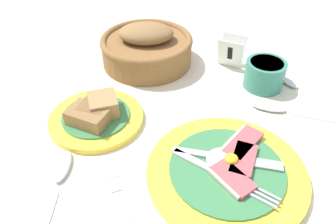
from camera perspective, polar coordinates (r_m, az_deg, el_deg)
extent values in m
plane|color=beige|center=(0.56, 1.90, -9.94)|extent=(3.00, 3.00, 0.00)
cylinder|color=yellow|center=(0.56, 10.13, -10.31)|extent=(0.26, 0.26, 0.01)
cylinder|color=#3D7F4C|center=(0.55, 10.23, -9.77)|extent=(0.19, 0.19, 0.00)
cube|color=#BC5156|center=(0.59, 12.99, -5.28)|extent=(0.07, 0.09, 0.01)
cube|color=beige|center=(0.59, 11.64, -4.57)|extent=(0.04, 0.08, 0.01)
cube|color=#BC5156|center=(0.53, 11.20, -11.20)|extent=(0.08, 0.07, 0.01)
cube|color=beige|center=(0.52, 9.93, -12.02)|extent=(0.06, 0.05, 0.01)
cube|color=#BC5156|center=(0.56, 13.02, -8.02)|extent=(0.04, 0.08, 0.01)
cube|color=beige|center=(0.56, 11.41, -7.60)|extent=(0.02, 0.07, 0.01)
ellipsoid|color=white|center=(0.56, 10.35, -8.32)|extent=(0.07, 0.06, 0.01)
ellipsoid|color=yellow|center=(0.55, 10.97, -8.01)|extent=(0.02, 0.02, 0.01)
cube|color=silver|center=(0.55, 5.84, -9.12)|extent=(0.11, 0.04, 0.00)
cube|color=silver|center=(0.53, 12.82, -12.40)|extent=(0.03, 0.02, 0.00)
cube|color=silver|center=(0.52, 16.20, -14.66)|extent=(0.04, 0.02, 0.00)
cube|color=silver|center=(0.52, 16.55, -14.05)|extent=(0.04, 0.02, 0.00)
cube|color=silver|center=(0.53, 16.88, -13.45)|extent=(0.04, 0.02, 0.00)
cube|color=silver|center=(0.56, 6.15, -7.33)|extent=(0.11, 0.02, 0.00)
cube|color=#9EA0A5|center=(0.56, 15.58, -8.57)|extent=(0.08, 0.03, 0.00)
cylinder|color=yellow|center=(0.66, -12.34, -1.14)|extent=(0.18, 0.18, 0.01)
cylinder|color=#3D7F4C|center=(0.65, -12.43, -0.61)|extent=(0.13, 0.13, 0.00)
cube|color=olive|center=(0.63, -13.65, -0.68)|extent=(0.08, 0.06, 0.03)
cube|color=brown|center=(0.64, -12.64, 0.47)|extent=(0.05, 0.05, 0.03)
cube|color=#9E7A4C|center=(0.65, -11.21, 1.24)|extent=(0.08, 0.08, 0.04)
cylinder|color=#337F6B|center=(0.76, 16.46, 6.31)|extent=(0.09, 0.09, 0.06)
cylinder|color=white|center=(0.74, 16.83, 8.01)|extent=(0.07, 0.07, 0.01)
cylinder|color=brown|center=(0.81, -3.69, 10.48)|extent=(0.22, 0.22, 0.06)
torus|color=brown|center=(0.80, -3.78, 12.38)|extent=(0.22, 0.22, 0.02)
ellipsoid|color=olive|center=(0.79, -3.84, 13.54)|extent=(0.15, 0.13, 0.04)
cube|color=white|center=(0.80, 10.76, 9.87)|extent=(0.06, 0.03, 0.07)
cube|color=white|center=(0.82, 11.24, 10.60)|extent=(0.06, 0.03, 0.07)
cube|color=black|center=(0.80, 10.75, 10.04)|extent=(0.01, 0.01, 0.04)
cube|color=silver|center=(0.72, 25.27, -0.95)|extent=(0.11, 0.01, 0.01)
ellipsoid|color=silver|center=(0.70, 17.16, 0.84)|extent=(0.07, 0.03, 0.01)
cube|color=silver|center=(0.53, -20.63, -17.61)|extent=(0.04, 0.11, 0.01)
ellipsoid|color=silver|center=(0.58, -17.88, -8.93)|extent=(0.05, 0.07, 0.01)
cube|color=silver|center=(0.75, 25.13, 0.93)|extent=(0.08, 0.08, 0.01)
ellipsoid|color=silver|center=(0.80, 19.88, 5.30)|extent=(0.07, 0.07, 0.01)
cube|color=silver|center=(0.50, -7.54, -18.61)|extent=(0.07, 0.09, 0.01)
cube|color=silver|center=(0.54, -9.30, -12.31)|extent=(0.03, 0.03, 0.01)
cube|color=silver|center=(0.57, -9.25, -9.32)|extent=(0.03, 0.04, 0.00)
cube|color=silver|center=(0.57, -10.05, -9.49)|extent=(0.03, 0.04, 0.00)
cube|color=silver|center=(0.57, -10.85, -9.67)|extent=(0.03, 0.04, 0.00)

